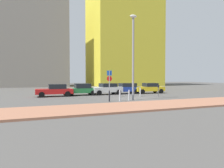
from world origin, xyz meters
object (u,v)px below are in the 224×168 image
(parked_car_green, at_px, (81,89))
(parked_car_blue, at_px, (126,88))
(traffic_bollard_edge, at_px, (140,92))
(parked_car_yellow, at_px, (149,88))
(street_lamp, at_px, (133,51))
(traffic_bollard_far, at_px, (120,96))
(parking_sign_post, at_px, (109,80))
(parked_car_red, at_px, (55,90))
(parked_car_white, at_px, (107,89))
(parking_meter, at_px, (158,89))
(traffic_bollard_near, at_px, (109,96))
(traffic_bollard_mid, at_px, (129,95))

(parked_car_green, bearing_deg, parked_car_blue, 1.26)
(traffic_bollard_edge, bearing_deg, parked_car_yellow, 46.63)
(street_lamp, bearing_deg, parked_car_blue, 69.98)
(traffic_bollard_far, xyz_separation_m, traffic_bollard_edge, (4.04, 3.31, -0.02))
(parked_car_blue, xyz_separation_m, parking_sign_post, (-3.88, -3.90, 1.15))
(parked_car_green, relative_size, street_lamp, 0.48)
(parked_car_red, height_order, parked_car_yellow, parked_car_red)
(parked_car_blue, bearing_deg, parked_car_white, -175.42)
(street_lamp, bearing_deg, parking_sign_post, 109.85)
(parked_car_blue, bearing_deg, street_lamp, -110.02)
(parking_sign_post, distance_m, street_lamp, 4.63)
(parked_car_red, distance_m, traffic_bollard_far, 8.81)
(parked_car_yellow, bearing_deg, parked_car_blue, 170.38)
(parked_car_yellow, distance_m, traffic_bollard_far, 10.43)
(parked_car_green, relative_size, parked_car_white, 0.97)
(parked_car_white, bearing_deg, parked_car_red, -176.72)
(parked_car_green, xyz_separation_m, traffic_bollard_far, (1.99, -7.54, -0.22))
(traffic_bollard_edge, bearing_deg, parking_meter, -24.10)
(parked_car_green, bearing_deg, street_lamp, -63.42)
(parking_sign_post, relative_size, traffic_bollard_far, 2.82)
(traffic_bollard_near, bearing_deg, traffic_bollard_edge, 32.06)
(parked_car_red, bearing_deg, parking_sign_post, -30.43)
(traffic_bollard_far, bearing_deg, traffic_bollard_edge, 39.30)
(traffic_bollard_edge, bearing_deg, parked_car_white, 122.74)
(traffic_bollard_edge, bearing_deg, traffic_bollard_mid, -134.14)
(parked_car_yellow, xyz_separation_m, parking_sign_post, (-7.27, -3.33, 1.18))
(parked_car_green, xyz_separation_m, parked_car_yellow, (9.63, -0.44, -0.02))
(parked_car_yellow, xyz_separation_m, traffic_bollard_near, (-8.64, -6.96, -0.23))
(traffic_bollard_mid, relative_size, traffic_bollard_far, 0.96)
(parked_car_red, height_order, traffic_bollard_mid, parked_car_red)
(parked_car_red, bearing_deg, parked_car_yellow, 0.16)
(traffic_bollard_edge, bearing_deg, parked_car_green, 144.92)
(parked_car_green, height_order, parked_car_blue, parked_car_green)
(parked_car_white, height_order, parking_sign_post, parking_sign_post)
(street_lamp, bearing_deg, parked_car_yellow, 48.03)
(parking_meter, relative_size, street_lamp, 0.16)
(street_lamp, bearing_deg, parking_meter, 25.28)
(parking_sign_post, xyz_separation_m, traffic_bollard_far, (-0.36, -3.78, -1.38))
(traffic_bollard_mid, bearing_deg, parked_car_green, 113.01)
(parked_car_red, xyz_separation_m, parking_meter, (11.20, -4.62, 0.14))
(parked_car_blue, height_order, traffic_bollard_near, parked_car_blue)
(parked_car_white, relative_size, traffic_bollard_edge, 4.03)
(traffic_bollard_far, distance_m, traffic_bollard_edge, 5.22)
(parked_car_red, xyz_separation_m, parking_sign_post, (5.61, -3.29, 1.17))
(parked_car_yellow, height_order, parking_sign_post, parking_sign_post)
(parked_car_green, relative_size, parking_sign_post, 1.33)
(parked_car_green, bearing_deg, traffic_bollard_near, -82.39)
(parked_car_white, distance_m, parked_car_yellow, 6.27)
(parking_meter, distance_m, traffic_bollard_edge, 2.13)
(parked_car_yellow, relative_size, street_lamp, 0.52)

